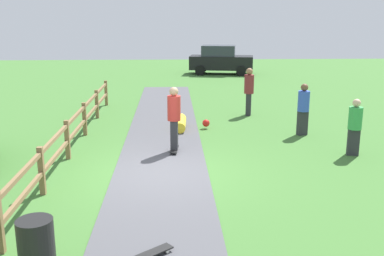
% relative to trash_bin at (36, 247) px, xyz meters
% --- Properties ---
extents(ground_plane, '(60.00, 60.00, 0.00)m').
position_rel_trash_bin_xyz_m(ground_plane, '(1.80, 4.52, -0.45)').
color(ground_plane, '#427533').
extents(asphalt_path, '(2.40, 28.00, 0.02)m').
position_rel_trash_bin_xyz_m(asphalt_path, '(1.80, 4.52, -0.44)').
color(asphalt_path, '#515156').
rests_on(asphalt_path, ground_plane).
extents(wooden_fence, '(0.12, 18.12, 1.10)m').
position_rel_trash_bin_xyz_m(wooden_fence, '(-0.80, 4.52, 0.22)').
color(wooden_fence, olive).
rests_on(wooden_fence, ground_plane).
extents(trash_bin, '(0.56, 0.56, 0.90)m').
position_rel_trash_bin_xyz_m(trash_bin, '(0.00, 0.00, 0.00)').
color(trash_bin, black).
rests_on(trash_bin, ground_plane).
extents(skater_riding, '(0.42, 0.82, 1.90)m').
position_rel_trash_bin_xyz_m(skater_riding, '(2.16, 6.31, 0.64)').
color(skater_riding, black).
rests_on(skater_riding, asphalt_path).
extents(skater_fallen, '(1.24, 1.56, 0.36)m').
position_rel_trash_bin_xyz_m(skater_fallen, '(2.47, 9.11, -0.25)').
color(skater_fallen, yellow).
rests_on(skater_fallen, asphalt_path).
extents(skateboard_loose, '(0.75, 0.66, 0.08)m').
position_rel_trash_bin_xyz_m(skateboard_loose, '(1.73, 0.37, -0.36)').
color(skateboard_loose, black).
rests_on(skateboard_loose, asphalt_path).
extents(bystander_blue, '(0.47, 0.47, 1.72)m').
position_rel_trash_bin_xyz_m(bystander_blue, '(6.43, 8.09, 0.50)').
color(bystander_blue, '#2D2D33').
rests_on(bystander_blue, ground_plane).
extents(bystander_green, '(0.46, 0.46, 1.63)m').
position_rel_trash_bin_xyz_m(bystander_green, '(7.25, 5.81, 0.44)').
color(bystander_green, '#2D2D33').
rests_on(bystander_green, ground_plane).
extents(bystander_maroon, '(0.46, 0.46, 1.88)m').
position_rel_trash_bin_xyz_m(bystander_maroon, '(5.15, 11.20, 0.60)').
color(bystander_maroon, '#2D2D33').
rests_on(bystander_maroon, ground_plane).
extents(parked_car_black, '(4.43, 2.53, 1.92)m').
position_rel_trash_bin_xyz_m(parked_car_black, '(5.41, 24.17, 0.51)').
color(parked_car_black, black).
rests_on(parked_car_black, ground_plane).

